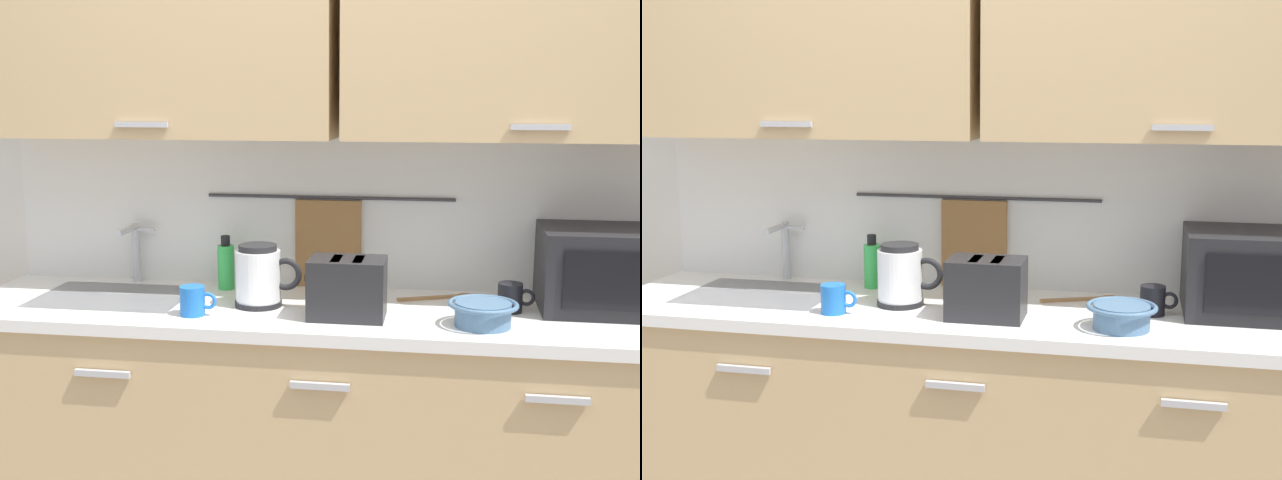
% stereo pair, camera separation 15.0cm
% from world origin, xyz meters
% --- Properties ---
extents(counter_unit, '(2.53, 0.64, 0.90)m').
position_xyz_m(counter_unit, '(-0.01, 0.30, 0.46)').
color(counter_unit, tan).
rests_on(counter_unit, ground).
extents(back_wall_assembly, '(3.70, 0.41, 2.50)m').
position_xyz_m(back_wall_assembly, '(-0.00, 0.53, 1.52)').
color(back_wall_assembly, silver).
rests_on(back_wall_assembly, ground).
extents(sink_faucet, '(0.09, 0.17, 0.22)m').
position_xyz_m(sink_faucet, '(-0.79, 0.53, 1.04)').
color(sink_faucet, '#B2B5BA').
rests_on(sink_faucet, counter_unit).
extents(microwave, '(0.46, 0.35, 0.27)m').
position_xyz_m(microwave, '(0.90, 0.41, 1.04)').
color(microwave, black).
rests_on(microwave, counter_unit).
extents(electric_kettle, '(0.23, 0.16, 0.21)m').
position_xyz_m(electric_kettle, '(-0.25, 0.28, 1.00)').
color(electric_kettle, black).
rests_on(electric_kettle, counter_unit).
extents(dish_soap_bottle, '(0.06, 0.06, 0.20)m').
position_xyz_m(dish_soap_bottle, '(-0.42, 0.49, 0.99)').
color(dish_soap_bottle, green).
rests_on(dish_soap_bottle, counter_unit).
extents(mug_near_sink, '(0.12, 0.08, 0.09)m').
position_xyz_m(mug_near_sink, '(-0.43, 0.13, 0.95)').
color(mug_near_sink, blue).
rests_on(mug_near_sink, counter_unit).
extents(mixing_bowl, '(0.21, 0.21, 0.08)m').
position_xyz_m(mixing_bowl, '(0.48, 0.15, 0.94)').
color(mixing_bowl, '#4C7093').
rests_on(mixing_bowl, counter_unit).
extents(toaster, '(0.26, 0.17, 0.19)m').
position_xyz_m(toaster, '(0.06, 0.19, 1.00)').
color(toaster, '#232326').
rests_on(toaster, counter_unit).
extents(mug_by_kettle, '(0.12, 0.08, 0.09)m').
position_xyz_m(mug_by_kettle, '(0.57, 0.33, 0.95)').
color(mug_by_kettle, black).
rests_on(mug_by_kettle, counter_unit).
extents(wooden_spoon, '(0.27, 0.13, 0.01)m').
position_xyz_m(wooden_spoon, '(0.36, 0.47, 0.91)').
color(wooden_spoon, '#9E7042').
rests_on(wooden_spoon, counter_unit).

